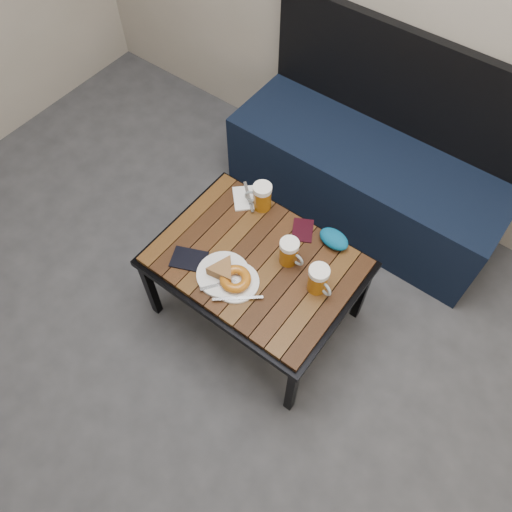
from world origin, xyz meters
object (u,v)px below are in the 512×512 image
Objects in this scene: passport_navy at (189,259)px; knit_pouch at (334,239)px; passport_burgundy at (303,230)px; beer_mug_right at (318,279)px; beer_mug_centre at (289,252)px; plate_pie at (223,272)px; cafe_table at (256,265)px; plate_bagel at (235,281)px; beer_mug_left at (262,197)px; bench at (367,173)px.

knit_pouch reaches higher than passport_navy.
beer_mug_right is at bearing -72.77° from passport_burgundy.
plate_pie is (-0.17, -0.21, -0.04)m from beer_mug_centre.
cafe_table is 5.89× the size of passport_navy.
beer_mug_right is at bearing 8.25° from cafe_table.
beer_mug_right is 0.97× the size of knit_pouch.
beer_mug_right is at bearing -8.14° from beer_mug_centre.
plate_bagel is at bearing 0.58° from plate_pie.
cafe_table is 0.29m from beer_mug_right.
plate_pie is at bearing -134.84° from beer_mug_right.
knit_pouch is at bearing 160.63° from beer_mug_left.
passport_burgundy is (0.29, 0.40, -0.00)m from passport_navy.
plate_pie is at bearing -123.38° from beer_mug_centre.
plate_bagel is (-0.27, -0.18, -0.04)m from beer_mug_right.
beer_mug_left is at bearing 146.06° from passport_navy.
plate_bagel is (-0.06, -1.00, 0.22)m from bench.
cafe_table is 0.28m from passport_navy.
beer_mug_left is 0.36m from knit_pouch.
bench is at bearing 86.42° from plate_bagel.
knit_pouch is at bearing 62.53° from plate_bagel.
plate_pie reaches higher than knit_pouch.
knit_pouch is (0.14, -0.60, 0.23)m from bench.
bench reaches higher than passport_navy.
passport_navy is at bearing -135.20° from knit_pouch.
beer_mug_right is 0.38m from plate_pie.
passport_navy is (-0.22, -0.03, -0.02)m from plate_bagel.
passport_navy is at bearing -154.02° from passport_burgundy.
cafe_table is at bearing 102.98° from passport_navy.
passport_navy is 0.49m from passport_burgundy.
beer_mug_left is 0.61× the size of plate_pie.
plate_pie reaches higher than passport_burgundy.
passport_navy is (-0.07, -0.40, -0.06)m from beer_mug_left.
passport_burgundy is (-0.04, 0.16, -0.06)m from beer_mug_centre.
beer_mug_right is (0.27, 0.04, 0.11)m from cafe_table.
beer_mug_right is 0.57× the size of plate_bagel.
knit_pouch is (0.43, 0.42, 0.03)m from passport_navy.
beer_mug_centre is at bearing 35.19° from cafe_table.
beer_mug_right is at bearing 88.71° from passport_navy.
beer_mug_left reaches higher than passport_burgundy.
beer_mug_left reaches higher than cafe_table.
bench reaches higher than beer_mug_left.
beer_mug_left is at bearing 151.42° from passport_burgundy.
plate_bagel is 0.45m from knit_pouch.
passport_navy is at bearing -105.41° from bench.
beer_mug_centre is 0.24m from plate_bagel.
beer_mug_centre is 0.17m from passport_burgundy.
cafe_table is at bearing 66.20° from plate_pie.
knit_pouch is at bearing 55.96° from plate_pie.
beer_mug_centre is 0.28m from plate_pie.
beer_mug_left reaches higher than plate_pie.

